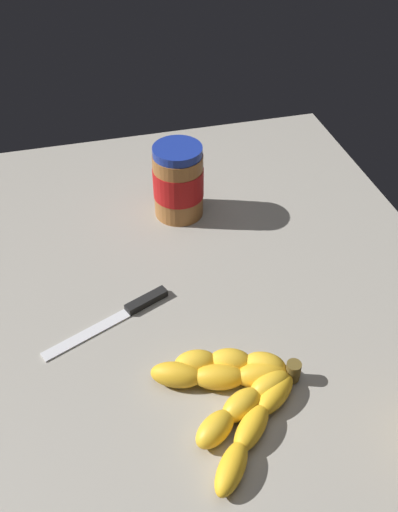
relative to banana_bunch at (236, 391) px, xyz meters
The scene contains 4 objects.
ground_plane 21.13cm from the banana_bunch, behind, with size 99.67×79.61×4.49cm, color gray.
banana_bunch is the anchor object (origin of this frame).
peanut_butter_jar 41.33cm from the banana_bunch, behind, with size 8.99×8.99×13.63cm.
butter_knife 21.85cm from the banana_bunch, 144.51° to the right, with size 9.79×19.81×1.20cm.
Camera 1 is at (60.66, -16.44, 62.63)cm, focal length 39.43 mm.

